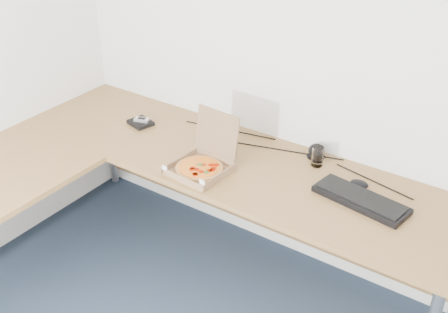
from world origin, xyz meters
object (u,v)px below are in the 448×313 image
Objects in this scene: drinking_glass at (317,156)px; keyboard at (361,200)px; pizza_box at (201,165)px; wallet at (141,123)px; desk at (128,181)px.

keyboard is (0.32, -0.18, -0.04)m from drinking_glass.
pizza_box reaches higher than keyboard.
wallet is (-0.60, 0.21, -0.02)m from pizza_box.
keyboard is at bearing 23.08° from desk.
drinking_glass is 1.07m from wallet.
desk is 0.57m from wallet.
drinking_glass reaches higher than keyboard.
desk is at bearing -132.56° from pizza_box.
desk is 0.97m from drinking_glass.
drinking_glass reaches higher than desk.
desk is at bearing -40.34° from wallet.
pizza_box reaches higher than drinking_glass.
keyboard is 1.37m from wallet.
wallet is at bearing 125.15° from desk.
keyboard reaches higher than desk.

